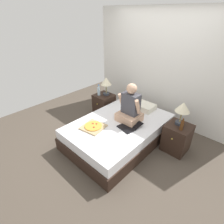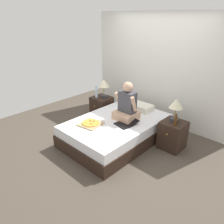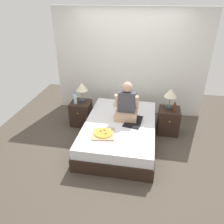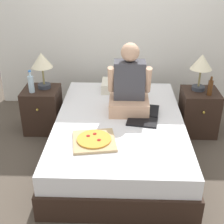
{
  "view_description": "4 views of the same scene",
  "coord_description": "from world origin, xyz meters",
  "px_view_note": "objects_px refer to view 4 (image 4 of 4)",
  "views": [
    {
      "loc": [
        1.89,
        -2.24,
        2.38
      ],
      "look_at": [
        -0.12,
        -0.09,
        0.68
      ],
      "focal_mm": 28.0,
      "sensor_mm": 36.0,
      "label": 1
    },
    {
      "loc": [
        2.67,
        -2.96,
        2.43
      ],
      "look_at": [
        -0.08,
        -0.05,
        0.63
      ],
      "focal_mm": 35.0,
      "sensor_mm": 36.0,
      "label": 2
    },
    {
      "loc": [
        0.51,
        -3.71,
        2.72
      ],
      "look_at": [
        -0.14,
        -0.15,
        0.75
      ],
      "focal_mm": 35.0,
      "sensor_mm": 36.0,
      "label": 3
    },
    {
      "loc": [
        0.02,
        -3.0,
        2.07
      ],
      "look_at": [
        -0.08,
        -0.19,
        0.63
      ],
      "focal_mm": 50.0,
      "sensor_mm": 36.0,
      "label": 4
    }
  ],
  "objects_px": {
    "lamp_on_right_nightstand": "(201,65)",
    "person_seated": "(129,87)",
    "nightstand_right": "(198,112)",
    "laptop": "(143,118)",
    "beer_bottle": "(210,87)",
    "pizza_box": "(94,140)",
    "bed": "(119,136)",
    "lamp_on_left_nightstand": "(42,63)",
    "water_bottle": "(31,84)",
    "nightstand_left": "(43,109)"
  },
  "relations": [
    {
      "from": "nightstand_left",
      "to": "person_seated",
      "type": "bearing_deg",
      "value": -17.47
    },
    {
      "from": "bed",
      "to": "nightstand_left",
      "type": "xyz_separation_m",
      "value": [
        -0.99,
        0.53,
        0.05
      ]
    },
    {
      "from": "water_bottle",
      "to": "nightstand_right",
      "type": "distance_m",
      "value": 2.1
    },
    {
      "from": "person_seated",
      "to": "laptop",
      "type": "xyz_separation_m",
      "value": [
        0.15,
        -0.21,
        -0.27
      ]
    },
    {
      "from": "pizza_box",
      "to": "laptop",
      "type": "bearing_deg",
      "value": 43.99
    },
    {
      "from": "water_bottle",
      "to": "beer_bottle",
      "type": "relative_size",
      "value": 1.2
    },
    {
      "from": "lamp_on_left_nightstand",
      "to": "laptop",
      "type": "distance_m",
      "value": 1.41
    },
    {
      "from": "beer_bottle",
      "to": "pizza_box",
      "type": "distance_m",
      "value": 1.6
    },
    {
      "from": "nightstand_left",
      "to": "beer_bottle",
      "type": "distance_m",
      "value": 2.09
    },
    {
      "from": "lamp_on_left_nightstand",
      "to": "person_seated",
      "type": "distance_m",
      "value": 1.13
    },
    {
      "from": "nightstand_right",
      "to": "person_seated",
      "type": "relative_size",
      "value": 0.72
    },
    {
      "from": "water_bottle",
      "to": "pizza_box",
      "type": "distance_m",
      "value": 1.27
    },
    {
      "from": "lamp_on_left_nightstand",
      "to": "pizza_box",
      "type": "height_order",
      "value": "lamp_on_left_nightstand"
    },
    {
      "from": "lamp_on_right_nightstand",
      "to": "beer_bottle",
      "type": "relative_size",
      "value": 1.96
    },
    {
      "from": "person_seated",
      "to": "lamp_on_left_nightstand",
      "type": "bearing_deg",
      "value": 159.49
    },
    {
      "from": "water_bottle",
      "to": "pizza_box",
      "type": "relative_size",
      "value": 0.6
    },
    {
      "from": "lamp_on_right_nightstand",
      "to": "beer_bottle",
      "type": "distance_m",
      "value": 0.29
    },
    {
      "from": "beer_bottle",
      "to": "person_seated",
      "type": "bearing_deg",
      "value": -165.73
    },
    {
      "from": "nightstand_left",
      "to": "beer_bottle",
      "type": "height_order",
      "value": "beer_bottle"
    },
    {
      "from": "nightstand_right",
      "to": "beer_bottle",
      "type": "height_order",
      "value": "beer_bottle"
    },
    {
      "from": "water_bottle",
      "to": "lamp_on_right_nightstand",
      "type": "bearing_deg",
      "value": 3.94
    },
    {
      "from": "water_bottle",
      "to": "laptop",
      "type": "height_order",
      "value": "water_bottle"
    },
    {
      "from": "lamp_on_right_nightstand",
      "to": "laptop",
      "type": "height_order",
      "value": "lamp_on_right_nightstand"
    },
    {
      "from": "bed",
      "to": "person_seated",
      "type": "xyz_separation_m",
      "value": [
        0.1,
        0.19,
        0.52
      ]
    },
    {
      "from": "nightstand_left",
      "to": "nightstand_right",
      "type": "bearing_deg",
      "value": 0.0
    },
    {
      "from": "nightstand_left",
      "to": "laptop",
      "type": "xyz_separation_m",
      "value": [
        1.25,
        -0.55,
        0.2
      ]
    },
    {
      "from": "bed",
      "to": "lamp_on_left_nightstand",
      "type": "height_order",
      "value": "lamp_on_left_nightstand"
    },
    {
      "from": "nightstand_right",
      "to": "laptop",
      "type": "height_order",
      "value": "nightstand_right"
    },
    {
      "from": "beer_bottle",
      "to": "pizza_box",
      "type": "height_order",
      "value": "beer_bottle"
    },
    {
      "from": "lamp_on_right_nightstand",
      "to": "person_seated",
      "type": "distance_m",
      "value": 0.96
    },
    {
      "from": "lamp_on_left_nightstand",
      "to": "lamp_on_right_nightstand",
      "type": "relative_size",
      "value": 1.0
    },
    {
      "from": "lamp_on_right_nightstand",
      "to": "beer_bottle",
      "type": "bearing_deg",
      "value": -56.31
    },
    {
      "from": "laptop",
      "to": "nightstand_right",
      "type": "bearing_deg",
      "value": 36.77
    },
    {
      "from": "beer_bottle",
      "to": "lamp_on_left_nightstand",
      "type": "bearing_deg",
      "value": 175.74
    },
    {
      "from": "lamp_on_left_nightstand",
      "to": "beer_bottle",
      "type": "xyz_separation_m",
      "value": [
        2.01,
        -0.15,
        -0.23
      ]
    },
    {
      "from": "bed",
      "to": "lamp_on_right_nightstand",
      "type": "xyz_separation_m",
      "value": [
        0.96,
        0.58,
        0.66
      ]
    },
    {
      "from": "lamp_on_left_nightstand",
      "to": "nightstand_right",
      "type": "xyz_separation_m",
      "value": [
        1.94,
        -0.05,
        -0.61
      ]
    },
    {
      "from": "lamp_on_left_nightstand",
      "to": "nightstand_right",
      "type": "height_order",
      "value": "lamp_on_left_nightstand"
    },
    {
      "from": "nightstand_left",
      "to": "person_seated",
      "type": "relative_size",
      "value": 0.72
    },
    {
      "from": "nightstand_left",
      "to": "pizza_box",
      "type": "distance_m",
      "value": 1.29
    },
    {
      "from": "bed",
      "to": "nightstand_right",
      "type": "relative_size",
      "value": 3.82
    },
    {
      "from": "lamp_on_left_nightstand",
      "to": "laptop",
      "type": "relative_size",
      "value": 0.98
    },
    {
      "from": "beer_bottle",
      "to": "person_seated",
      "type": "height_order",
      "value": "person_seated"
    },
    {
      "from": "lamp_on_left_nightstand",
      "to": "water_bottle",
      "type": "bearing_deg",
      "value": -130.6
    },
    {
      "from": "lamp_on_right_nightstand",
      "to": "water_bottle",
      "type": "bearing_deg",
      "value": -176.06
    },
    {
      "from": "nightstand_right",
      "to": "nightstand_left",
      "type": "bearing_deg",
      "value": 180.0
    },
    {
      "from": "lamp_on_left_nightstand",
      "to": "laptop",
      "type": "height_order",
      "value": "lamp_on_left_nightstand"
    },
    {
      "from": "laptop",
      "to": "lamp_on_left_nightstand",
      "type": "bearing_deg",
      "value": 153.49
    },
    {
      "from": "lamp_on_right_nightstand",
      "to": "person_seated",
      "type": "relative_size",
      "value": 0.58
    },
    {
      "from": "lamp_on_right_nightstand",
      "to": "person_seated",
      "type": "bearing_deg",
      "value": -155.38
    }
  ]
}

